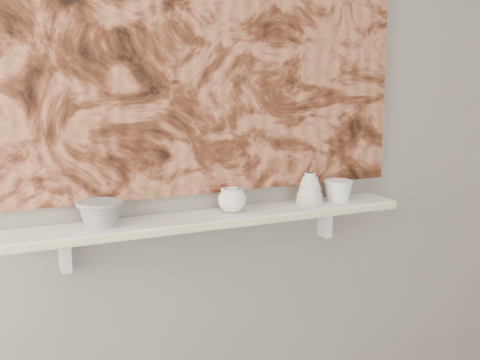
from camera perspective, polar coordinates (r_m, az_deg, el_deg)
wall_back at (r=2.30m, az=-3.29°, el=7.80°), size 3.60×0.00×3.60m
shelf at (r=2.27m, az=-2.26°, el=-3.32°), size 1.40×0.18×0.03m
shelf_stripe at (r=2.19m, az=-1.28°, el=-3.84°), size 1.40×0.01×0.02m
bracket_left at (r=2.21m, az=-14.72°, el=-6.04°), size 0.03×0.06×0.12m
bracket_right at (r=2.57m, az=7.26°, el=-3.50°), size 0.03×0.06×0.12m
painting at (r=2.28m, az=-3.19°, el=12.56°), size 1.50×0.02×1.10m
house_motif at (r=2.49m, az=6.64°, el=5.22°), size 0.09×0.00×0.08m
bowl_grey at (r=2.14m, az=-11.87°, el=-2.81°), size 0.17×0.17×0.09m
cup_cream at (r=2.29m, az=-0.68°, el=-1.70°), size 0.10×0.10×0.09m
bell_vessel at (r=2.43m, az=5.98°, el=-0.72°), size 0.13×0.13×0.12m
bowl_white at (r=2.50m, az=8.36°, el=-0.89°), size 0.13×0.13×0.08m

